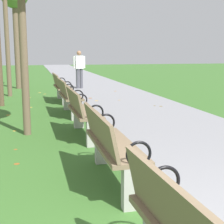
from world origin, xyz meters
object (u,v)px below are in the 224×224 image
(park_bench_4, at_px, (69,96))
(park_bench_2, at_px, (110,144))
(park_bench_5, at_px, (61,87))
(park_bench_3, at_px, (82,111))
(pedestrian_walking, at_px, (79,67))

(park_bench_4, bearing_deg, park_bench_2, -90.00)
(park_bench_2, relative_size, park_bench_4, 0.99)
(park_bench_2, height_order, park_bench_5, same)
(park_bench_3, relative_size, park_bench_4, 1.00)
(park_bench_4, distance_m, pedestrian_walking, 6.13)
(pedestrian_walking, bearing_deg, park_bench_5, -106.84)
(park_bench_4, xyz_separation_m, pedestrian_walking, (1.12, 6.01, 0.44))
(park_bench_4, height_order, park_bench_5, same)
(park_bench_4, xyz_separation_m, park_bench_5, (0.00, 2.31, 0.00))
(park_bench_3, distance_m, park_bench_4, 2.28)
(park_bench_3, relative_size, park_bench_5, 1.00)
(park_bench_5, relative_size, pedestrian_walking, 0.99)
(park_bench_3, xyz_separation_m, pedestrian_walking, (1.12, 8.29, 0.44))
(park_bench_5, xyz_separation_m, pedestrian_walking, (1.12, 3.69, 0.44))
(park_bench_2, xyz_separation_m, park_bench_4, (0.00, 4.64, 0.00))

